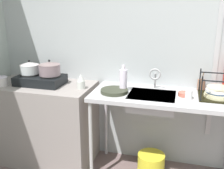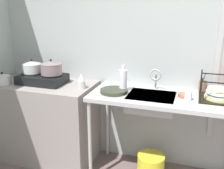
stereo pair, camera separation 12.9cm
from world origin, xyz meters
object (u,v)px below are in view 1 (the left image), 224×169
bucket_on_floor (151,164)px  frying_pan (114,91)px  faucet (155,76)px  stove (40,80)px  utensil_jar (201,85)px  sink_basin (152,101)px  bottle_by_sink (123,80)px  percolator (81,81)px  cup_by_rack (189,95)px  pot_on_left_burner (30,68)px  dish_rack (218,93)px  small_bowl_on_drainboard (185,94)px  pot_on_right_burner (50,68)px

bucket_on_floor → frying_pan: bearing=-168.1°
bucket_on_floor → faucet: bearing=97.1°
stove → utensil_jar: bearing=8.3°
sink_basin → bottle_by_sink: size_ratio=1.67×
percolator → cup_by_rack: percolator is taller
cup_by_rack → percolator: bearing=178.1°
stove → pot_on_left_burner: 0.18m
percolator → faucet: size_ratio=0.71×
pot_on_left_burner → dish_rack: bearing=1.2°
dish_rack → small_bowl_on_drainboard: dish_rack is taller
pot_on_left_burner → bucket_on_floor: pot_on_left_burner is taller
percolator → dish_rack: bearing=3.0°
stove → pot_on_right_burner: pot_on_right_burner is taller
sink_basin → bucket_on_floor: size_ratio=1.56×
stove → sink_basin: (1.23, -0.03, -0.12)m
faucet → cup_by_rack: faucet is taller
frying_pan → bucket_on_floor: (0.39, 0.08, -0.82)m
dish_rack → utensil_jar: bearing=124.3°
pot_on_right_burner → sink_basin: bearing=-1.4°
dish_rack → cup_by_rack: dish_rack is taller
cup_by_rack → bucket_on_floor: 0.91m
utensil_jar → stove: bearing=-171.7°
percolator → utensil_jar: bearing=12.9°
pot_on_right_burner → bottle_by_sink: size_ratio=0.86×
pot_on_left_burner → bottle_by_sink: bearing=0.6°
dish_rack → bottle_by_sink: bottle_by_sink is taller
pot_on_left_burner → utensil_jar: bearing=7.8°
sink_basin → bottle_by_sink: 0.35m
pot_on_right_burner → sink_basin: pot_on_right_burner is taller
pot_on_left_burner → small_bowl_on_drainboard: pot_on_left_burner is taller
pot_on_right_burner → faucet: pot_on_right_burner is taller
pot_on_right_burner → bucket_on_floor: bearing=0.8°
frying_pan → dish_rack: size_ratio=0.80×
sink_basin → frying_pan: bearing=-173.8°
small_bowl_on_drainboard → utensil_jar: (0.16, 0.23, 0.04)m
stove → dish_rack: (1.83, 0.04, -0.01)m
bucket_on_floor → percolator: bearing=-176.8°
pot_on_left_burner → dish_rack: 1.96m
percolator → utensil_jar: utensil_jar is taller
stove → frying_pan: 0.86m
cup_by_rack → frying_pan: bearing=-179.7°
bucket_on_floor → pot_on_left_burner: bearing=-179.4°
dish_rack → pot_on_right_burner: bearing=-178.6°
percolator → bucket_on_floor: bearing=3.2°
percolator → bucket_on_floor: size_ratio=0.55×
small_bowl_on_drainboard → bottle_by_sink: 0.61m
pot_on_left_burner → percolator: 0.62m
pot_on_right_burner → cup_by_rack: size_ratio=2.64×
faucet → utensil_jar: (0.46, 0.10, -0.09)m
frying_pan → small_bowl_on_drainboard: size_ratio=2.21×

